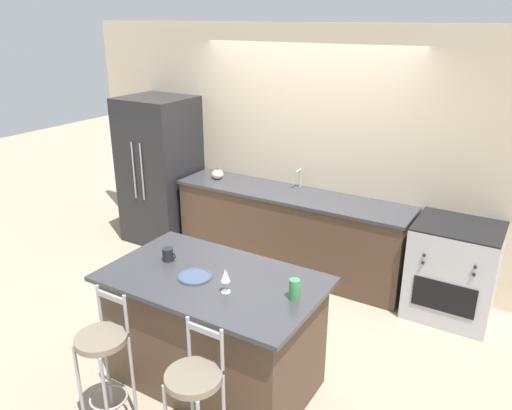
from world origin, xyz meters
name	(u,v)px	position (x,y,z in m)	size (l,w,h in m)	color
ground_plane	(274,280)	(0.00, 0.00, 0.00)	(18.00, 18.00, 0.00)	tan
wall_back	(305,149)	(0.00, 0.69, 1.35)	(6.00, 0.07, 2.70)	beige
back_counter	(290,231)	(0.00, 0.37, 0.47)	(2.71, 0.67, 0.93)	#4C3828
sink_faucet	(300,176)	(0.00, 0.57, 1.07)	(0.02, 0.13, 0.22)	#ADAFB5
kitchen_island	(214,330)	(0.39, -1.65, 0.47)	(1.65, 0.98, 0.94)	#4C3828
refrigerator	(161,170)	(-1.82, 0.28, 0.92)	(0.84, 0.80, 1.85)	#232326
oven_range	(453,270)	(1.78, 0.33, 0.47)	(0.78, 0.70, 0.95)	#B7B7BC
bar_stool_near	(104,354)	(0.00, -2.41, 0.59)	(0.35, 0.35, 1.03)	#99999E
bar_stool_far	(195,393)	(0.77, -2.39, 0.59)	(0.35, 0.35, 1.03)	#99999E
dinner_plate	(195,276)	(0.28, -1.73, 0.95)	(0.25, 0.25, 0.02)	#425170
wine_glass	(225,276)	(0.59, -1.78, 1.07)	(0.07, 0.07, 0.18)	white
coffee_mug	(168,254)	(-0.07, -1.61, 0.99)	(0.12, 0.09, 0.10)	#232326
tumbler_cup	(294,289)	(1.05, -1.61, 1.01)	(0.07, 0.07, 0.15)	#3D934C
pumpkin_decoration	(218,174)	(-0.99, 0.36, 0.98)	(0.14, 0.14, 0.13)	beige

